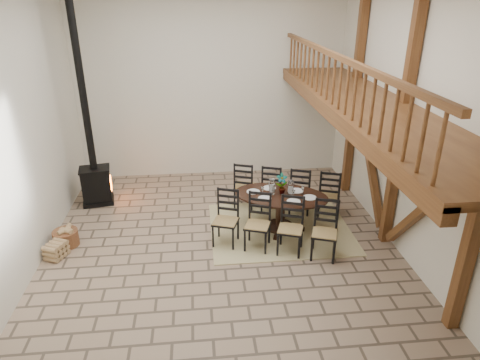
{
  "coord_description": "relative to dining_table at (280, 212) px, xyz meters",
  "views": [
    {
      "loc": [
        -0.41,
        -7.31,
        4.76
      ],
      "look_at": [
        0.4,
        0.4,
        1.33
      ],
      "focal_mm": 32.0,
      "sensor_mm": 36.0,
      "label": 1
    }
  ],
  "objects": [
    {
      "name": "ground",
      "position": [
        -1.3,
        -0.69,
        -0.41
      ],
      "size": [
        8.0,
        8.0,
        0.0
      ],
      "primitive_type": "plane",
      "color": "#8D755E",
      "rests_on": "ground"
    },
    {
      "name": "room_shell",
      "position": [
        -0.11,
        -0.69,
        2.61
      ],
      "size": [
        7.02,
        8.02,
        5.01
      ],
      "color": "beige",
      "rests_on": "ground"
    },
    {
      "name": "rug",
      "position": [
        -0.0,
        -0.0,
        -0.4
      ],
      "size": [
        3.0,
        2.5,
        0.02
      ],
      "primitive_type": "cube",
      "color": "tan",
      "rests_on": "ground"
    },
    {
      "name": "dining_table",
      "position": [
        0.0,
        0.0,
        0.0
      ],
      "size": [
        3.04,
        2.9,
        1.28
      ],
      "rotation": [
        0.0,
        0.0,
        -0.34
      ],
      "color": "black",
      "rests_on": "ground"
    },
    {
      "name": "wood_stove",
      "position": [
        -4.18,
        1.69,
        0.71
      ],
      "size": [
        0.79,
        0.66,
        5.0
      ],
      "rotation": [
        0.0,
        0.0,
        0.17
      ],
      "color": "black",
      "rests_on": "ground"
    },
    {
      "name": "log_basket",
      "position": [
        -4.46,
        -0.2,
        -0.23
      ],
      "size": [
        0.5,
        0.5,
        0.41
      ],
      "rotation": [
        0.0,
        0.0,
        0.14
      ],
      "color": "brown",
      "rests_on": "ground"
    },
    {
      "name": "log_stack",
      "position": [
        -4.53,
        -0.64,
        -0.25
      ],
      "size": [
        0.46,
        0.52,
        0.32
      ],
      "rotation": [
        0.0,
        0.0,
        -0.41
      ],
      "color": "tan",
      "rests_on": "ground"
    }
  ]
}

